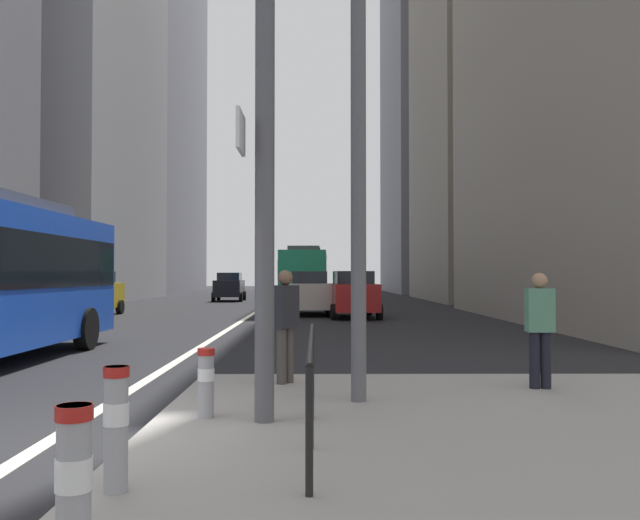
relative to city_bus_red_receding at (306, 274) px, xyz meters
The scene contains 18 objects.
ground_plane 13.59m from the city_bus_red_receding, 99.68° to the right, with size 160.00×160.00×0.00m, color black.
median_island 34.47m from the city_bus_red_receding, 84.61° to the right, with size 9.00×10.00×0.15m, color gray.
lane_centre_line 4.38m from the city_bus_red_receding, 124.68° to the right, with size 0.20×80.00×0.01m, color beige.
office_tower_left_far 40.83m from the city_bus_red_receding, 120.93° to the left, with size 10.57×23.77×43.88m, color gray.
office_tower_right_far 39.76m from the city_bus_red_receding, 62.33° to the left, with size 12.99×18.88×51.59m, color gray.
city_bus_red_receding is the anchor object (origin of this frame).
car_oncoming_mid 14.72m from the city_bus_red_receding, 129.13° to the right, with size 2.13×4.54×1.94m.
car_receding_near 10.62m from the city_bus_red_receding, 88.43° to the right, with size 2.19×4.62×1.94m.
car_receding_far 12.69m from the city_bus_red_receding, 80.26° to the right, with size 2.22×4.60×1.94m.
car_oncoming_far 7.60m from the city_bus_red_receding, 134.82° to the left, with size 2.13×4.24×1.94m.
traffic_signal_gantry 32.99m from the city_bus_red_receding, 94.09° to the right, with size 6.96×0.65×6.00m.
street_lamp_post 31.83m from the city_bus_red_receding, 87.93° to the right, with size 5.50×0.32×8.00m.
bollard_left 36.75m from the city_bus_red_receding, 91.07° to the right, with size 0.20×0.20×0.95m.
bollard_right 35.22m from the city_bus_red_receding, 91.51° to the right, with size 0.20×0.20×0.94m.
bollard_back 32.64m from the city_bus_red_receding, 91.18° to the right, with size 0.20×0.20×0.79m.
pedestrian_railing 33.32m from the city_bus_red_receding, 89.08° to the right, with size 0.06×4.06×0.98m.
pedestrian_waiting 30.21m from the city_bus_red_receding, 89.76° to the right, with size 0.43×0.45×1.71m.
pedestrian_walking 30.94m from the city_bus_red_receding, 82.91° to the right, with size 0.39×0.25×1.66m.
Camera 1 is at (2.84, -6.96, 1.78)m, focal length 37.23 mm.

